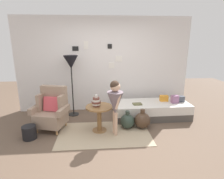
# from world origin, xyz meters

# --- Properties ---
(ground_plane) EXTENTS (12.00, 12.00, 0.00)m
(ground_plane) POSITION_xyz_m (0.00, 0.00, 0.00)
(ground_plane) COLOR brown
(gallery_wall) EXTENTS (4.80, 0.12, 2.60)m
(gallery_wall) POSITION_xyz_m (-0.00, 1.95, 1.30)
(gallery_wall) COLOR silver
(gallery_wall) RESTS_ON ground
(rug) EXTENTS (1.98, 1.17, 0.01)m
(rug) POSITION_xyz_m (-0.06, 0.41, 0.01)
(rug) COLOR tan
(rug) RESTS_ON ground
(armchair) EXTENTS (0.86, 0.73, 0.97)m
(armchair) POSITION_xyz_m (-1.23, 0.78, 0.44)
(armchair) COLOR tan
(armchair) RESTS_ON ground
(daybed) EXTENTS (1.91, 0.83, 0.40)m
(daybed) POSITION_xyz_m (1.22, 1.22, 0.20)
(daybed) COLOR #4C4742
(daybed) RESTS_ON ground
(pillow_head) EXTENTS (0.18, 0.13, 0.15)m
(pillow_head) POSITION_xyz_m (1.99, 1.23, 0.48)
(pillow_head) COLOR #474C56
(pillow_head) RESTS_ON daybed
(pillow_mid) EXTENTS (0.19, 0.14, 0.20)m
(pillow_mid) POSITION_xyz_m (1.80, 1.15, 0.50)
(pillow_mid) COLOR gray
(pillow_mid) RESTS_ON daybed
(pillow_back) EXTENTS (0.22, 0.13, 0.15)m
(pillow_back) POSITION_xyz_m (1.57, 1.32, 0.48)
(pillow_back) COLOR orange
(pillow_back) RESTS_ON daybed
(side_table) EXTENTS (0.59, 0.59, 0.58)m
(side_table) POSITION_xyz_m (-0.16, 0.56, 0.42)
(side_table) COLOR olive
(side_table) RESTS_ON ground
(vase_striped) EXTENTS (0.20, 0.20, 0.26)m
(vase_striped) POSITION_xyz_m (-0.22, 0.56, 0.69)
(vase_striped) COLOR brown
(vase_striped) RESTS_ON side_table
(floor_lamp) EXTENTS (0.37, 0.37, 1.60)m
(floor_lamp) POSITION_xyz_m (-0.85, 1.55, 1.37)
(floor_lamp) COLOR black
(floor_lamp) RESTS_ON ground
(person_child) EXTENTS (0.34, 0.34, 1.19)m
(person_child) POSITION_xyz_m (0.17, 0.37, 0.77)
(person_child) COLOR #D8AD8E
(person_child) RESTS_ON ground
(book_on_daybed) EXTENTS (0.23, 0.17, 0.03)m
(book_on_daybed) POSITION_xyz_m (0.80, 1.10, 0.42)
(book_on_daybed) COLOR brown
(book_on_daybed) RESTS_ON daybed
(demijohn_near) EXTENTS (0.33, 0.33, 0.42)m
(demijohn_near) POSITION_xyz_m (0.48, 0.64, 0.17)
(demijohn_near) COLOR #2D3D33
(demijohn_near) RESTS_ON ground
(demijohn_far) EXTENTS (0.37, 0.37, 0.46)m
(demijohn_far) POSITION_xyz_m (0.82, 0.62, 0.19)
(demijohn_far) COLOR #473323
(demijohn_far) RESTS_ON ground
(magazine_basket) EXTENTS (0.28, 0.28, 0.28)m
(magazine_basket) POSITION_xyz_m (-1.61, 0.33, 0.14)
(magazine_basket) COLOR black
(magazine_basket) RESTS_ON ground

